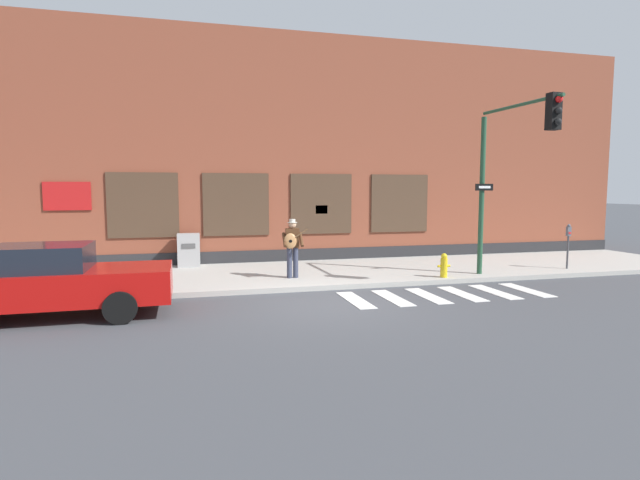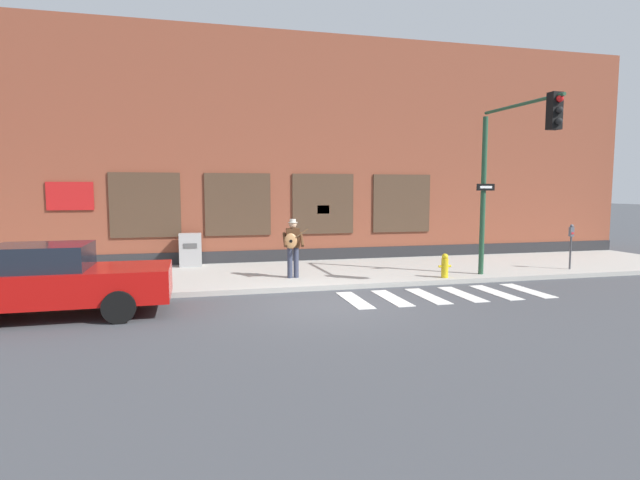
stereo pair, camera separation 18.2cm
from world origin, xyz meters
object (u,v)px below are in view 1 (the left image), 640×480
(red_car, at_px, (53,281))
(busker, at_px, (292,245))
(parking_meter, at_px, (568,239))
(utility_box, at_px, (189,250))
(fire_hydrant, at_px, (444,265))
(traffic_light, at_px, (510,158))

(red_car, bearing_deg, busker, 25.24)
(parking_meter, bearing_deg, utility_box, 163.13)
(busker, height_order, fire_hydrant, busker)
(utility_box, distance_m, fire_hydrant, 8.19)
(red_car, xyz_separation_m, parking_meter, (14.48, 2.08, 0.31))
(red_car, relative_size, busker, 2.73)
(utility_box, bearing_deg, busker, -46.42)
(parking_meter, xyz_separation_m, utility_box, (-11.77, 3.57, -0.40))
(traffic_light, height_order, utility_box, traffic_light)
(red_car, relative_size, traffic_light, 0.95)
(utility_box, bearing_deg, parking_meter, -16.87)
(busker, distance_m, utility_box, 4.19)
(traffic_light, xyz_separation_m, utility_box, (-8.54, 4.92, -2.84))
(parking_meter, relative_size, utility_box, 1.32)
(traffic_light, bearing_deg, fire_hydrant, 147.40)
(red_car, relative_size, parking_meter, 3.22)
(busker, relative_size, fire_hydrant, 2.42)
(parking_meter, bearing_deg, red_car, -171.81)
(traffic_light, bearing_deg, utility_box, 150.04)
(traffic_light, xyz_separation_m, parking_meter, (3.22, 1.36, -2.43))
(red_car, height_order, traffic_light, traffic_light)
(fire_hydrant, bearing_deg, parking_meter, 5.61)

